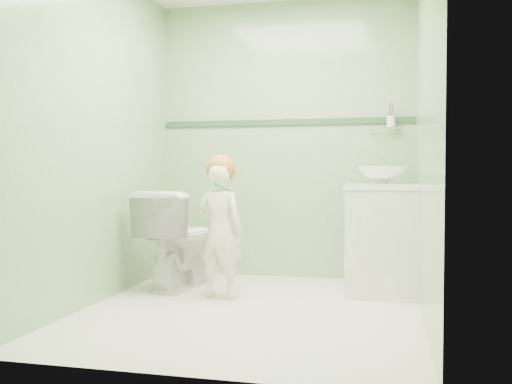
# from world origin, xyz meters

# --- Properties ---
(ground) EXTENTS (2.50, 2.50, 0.00)m
(ground) POSITION_xyz_m (0.00, 0.00, 0.00)
(ground) COLOR beige
(ground) RESTS_ON ground
(room_shell) EXTENTS (2.50, 2.54, 2.40)m
(room_shell) POSITION_xyz_m (0.00, 0.00, 1.20)
(room_shell) COLOR #83AD7B
(room_shell) RESTS_ON ground
(trim_stripe) EXTENTS (2.20, 0.02, 0.05)m
(trim_stripe) POSITION_xyz_m (0.00, 1.24, 1.35)
(trim_stripe) COLOR #304E32
(trim_stripe) RESTS_ON room_shell
(vanity) EXTENTS (0.52, 0.50, 0.80)m
(vanity) POSITION_xyz_m (0.84, 0.70, 0.40)
(vanity) COLOR beige
(vanity) RESTS_ON ground
(counter) EXTENTS (0.54, 0.52, 0.04)m
(counter) POSITION_xyz_m (0.84, 0.70, 0.81)
(counter) COLOR white
(counter) RESTS_ON vanity
(basin) EXTENTS (0.37, 0.37, 0.13)m
(basin) POSITION_xyz_m (0.84, 0.70, 0.89)
(basin) COLOR white
(basin) RESTS_ON counter
(faucet) EXTENTS (0.03, 0.13, 0.18)m
(faucet) POSITION_xyz_m (0.84, 0.89, 0.97)
(faucet) COLOR silver
(faucet) RESTS_ON counter
(cup_holder) EXTENTS (0.26, 0.07, 0.21)m
(cup_holder) POSITION_xyz_m (0.89, 1.18, 1.33)
(cup_holder) COLOR silver
(cup_holder) RESTS_ON room_shell
(toilet) EXTENTS (0.52, 0.81, 0.77)m
(toilet) POSITION_xyz_m (-0.74, 0.60, 0.39)
(toilet) COLOR white
(toilet) RESTS_ON ground
(toddler) EXTENTS (0.38, 0.28, 0.97)m
(toddler) POSITION_xyz_m (-0.30, 0.30, 0.49)
(toddler) COLOR white
(toddler) RESTS_ON ground
(hair_cap) EXTENTS (0.22, 0.22, 0.22)m
(hair_cap) POSITION_xyz_m (-0.30, 0.33, 0.94)
(hair_cap) COLOR #A96933
(hair_cap) RESTS_ON toddler
(teal_toothbrush) EXTENTS (0.11, 0.14, 0.08)m
(teal_toothbrush) POSITION_xyz_m (-0.25, 0.17, 0.82)
(teal_toothbrush) COLOR #11845C
(teal_toothbrush) RESTS_ON toddler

